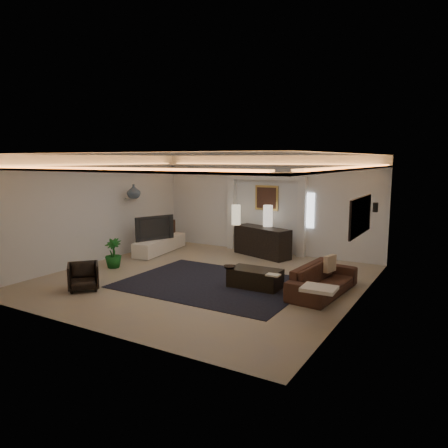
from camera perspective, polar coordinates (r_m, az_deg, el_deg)
The scene contains 33 objects.
floor at distance 10.17m, azimuth -2.70°, elevation -7.34°, with size 7.00×7.00×0.00m, color #9E885F.
ceiling at distance 9.78m, azimuth -2.83°, elevation 9.23°, with size 7.00×7.00×0.00m, color white.
wall_back at distance 12.92m, azimuth 5.75°, elevation 2.62°, with size 7.00×7.00×0.00m, color silver.
wall_front at distance 7.23m, azimuth -18.09°, elevation -2.54°, with size 7.00×7.00×0.00m, color silver.
wall_left at distance 12.13m, azimuth -16.77°, elevation 1.90°, with size 7.00×7.00×0.00m, color silver.
wall_right at distance 8.50m, azimuth 17.42°, elevation -0.89°, with size 7.00×7.00×0.00m, color silver.
cove_soffit at distance 9.78m, azimuth -2.81°, elevation 7.59°, with size 7.00×7.00×0.04m, color silver.
daylight_slit at distance 12.42m, azimuth 11.37°, elevation 1.78°, with size 0.25×0.03×1.00m, color white.
area_rug at distance 9.80m, azimuth -1.37°, elevation -7.91°, with size 4.00×3.00×0.01m, color black.
pilaster_left at distance 13.39m, azimuth 1.07°, elevation 1.36°, with size 0.22×0.20×2.20m, color silver.
pilaster_right at distance 12.44m, azimuth 10.35°, elevation 0.66°, with size 0.22×0.20×2.20m, color silver.
alcove_header at distance 12.77m, azimuth 5.61°, elevation 6.15°, with size 2.52×0.20×0.12m, color silver.
painting_frame at distance 12.87m, azimuth 5.70°, elevation 3.49°, with size 0.74×0.04×0.74m, color tan.
painting_canvas at distance 12.85m, azimuth 5.66°, elevation 3.48°, with size 0.62×0.02×0.62m, color #4C2D1E.
art_panel_frame at distance 8.76m, azimuth 17.75°, elevation 1.03°, with size 0.04×1.64×0.74m, color black.
art_panel_gold at distance 8.77m, azimuth 17.59°, elevation 1.04°, with size 0.02×1.50×0.62m, color tan.
wall_sconce at distance 10.63m, azimuth 19.54°, elevation 2.11°, with size 0.12×0.12×0.22m, color black.
wall_niche at distance 13.05m, azimuth -12.13°, elevation 3.41°, with size 0.10×0.55×0.04m, color silver.
console at distance 12.47m, azimuth 5.10°, elevation -2.47°, with size 1.79×0.56×0.89m, color black.
lamp_left at distance 12.80m, azimuth 1.62°, elevation 0.98°, with size 0.27×0.27×0.60m, color beige.
lamp_right at distance 12.57m, azimuth 5.87°, elevation 0.79°, with size 0.28×0.28×0.62m, color beige.
media_ledge at distance 13.12m, azimuth -8.51°, elevation -2.76°, with size 0.56×2.23×0.42m, color white.
tv at distance 12.83m, azimuth -9.49°, elevation -0.39°, with size 0.16×1.24×0.72m, color black.
figurine at distance 14.00m, azimuth -6.82°, elevation -0.27°, with size 0.15×0.15×0.41m, color #3A2115.
ginger_jar at distance 12.66m, azimuth -11.95°, elevation 4.28°, with size 0.39×0.39×0.41m, color slate.
plant at distance 11.48m, azimuth -14.56°, elevation -3.80°, with size 0.43×0.43×0.76m, color #155719.
sofa at distance 9.26m, azimuth 13.06°, elevation -7.23°, with size 0.80×2.06×0.60m, color #443020.
throw_blanket at distance 7.76m, azimuth 12.57°, elevation -8.41°, with size 0.59×0.48×0.06m, color white.
throw_pillow at distance 9.61m, azimuth 13.94°, elevation -5.14°, with size 0.11×0.36×0.36m, color #CFB087.
coffee_table at distance 9.49m, azimuth 4.18°, elevation -7.23°, with size 1.13×0.61×0.42m, color black.
bowl at distance 9.43m, azimuth 0.75°, elevation -5.82°, with size 0.27×0.27×0.07m, color black.
magazine at distance 8.94m, azimuth 6.58°, elevation -6.82°, with size 0.28×0.20×0.03m, color beige.
armchair at distance 9.77m, azimuth -18.25°, elevation -6.66°, with size 0.63×0.65×0.59m, color black.
Camera 1 is at (5.34, -8.19, 2.80)m, focal length 34.29 mm.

